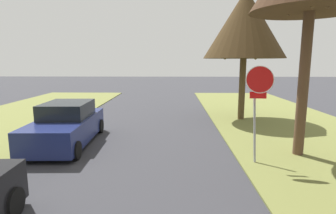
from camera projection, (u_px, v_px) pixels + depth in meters
name	position (u px, v px, depth m)	size (l,w,h in m)	color
stop_sign_far	(258.00, 93.00, 7.98)	(0.82, 0.62, 2.93)	#9EA0A5
street_tree_right_far	(245.00, 24.00, 13.82)	(4.18, 4.18, 6.65)	brown
parked_sedan_navy	(67.00, 125.00, 10.22)	(2.09, 4.47, 1.57)	navy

